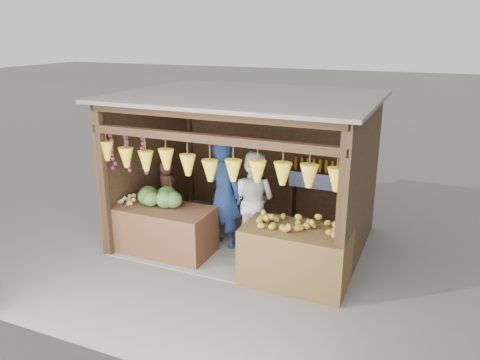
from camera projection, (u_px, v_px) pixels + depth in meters
name	position (u px, v px, depth m)	size (l,w,h in m)	color
ground	(246.00, 240.00, 8.57)	(80.00, 80.00, 0.00)	#514F49
stall_structure	(244.00, 153.00, 8.04)	(4.30, 3.30, 2.66)	slate
back_shelf	(322.00, 182.00, 9.03)	(1.25, 0.32, 1.32)	#382314
counter_left	(163.00, 229.00, 8.04)	(1.75, 0.85, 0.81)	#4B2A19
counter_right	(295.00, 256.00, 6.99)	(1.57, 0.85, 0.89)	#52391B
stool	(168.00, 217.00, 9.21)	(0.34, 0.34, 0.32)	black
man_standing	(224.00, 194.00, 8.09)	(0.71, 0.47, 1.94)	navy
woman_standing	(253.00, 200.00, 8.12)	(0.84, 0.66, 1.74)	white
vendor_seated	(167.00, 186.00, 9.01)	(0.48, 0.31, 0.99)	brown
melon_pile	(159.00, 196.00, 8.00)	(1.00, 0.50, 0.32)	#1A4512
tanfruit_pile	(129.00, 199.00, 8.12)	(0.34, 0.40, 0.13)	tan
mango_pile	(298.00, 222.00, 6.84)	(1.40, 0.64, 0.22)	#C07719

